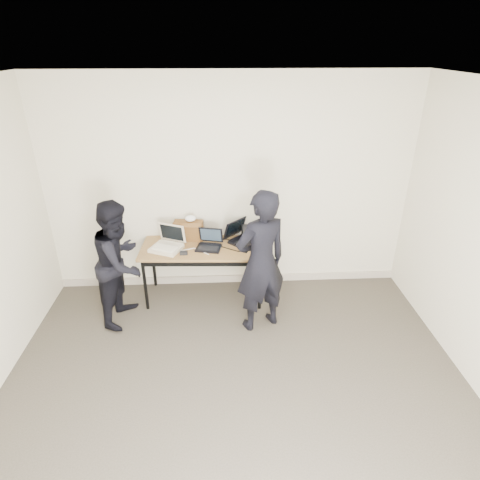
{
  "coord_description": "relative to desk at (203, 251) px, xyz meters",
  "views": [
    {
      "loc": [
        -0.11,
        -2.44,
        2.97
      ],
      "look_at": [
        0.1,
        1.6,
        0.95
      ],
      "focal_mm": 30.0,
      "sensor_mm": 36.0,
      "label": 1
    }
  ],
  "objects": [
    {
      "name": "desk",
      "position": [
        0.0,
        0.0,
        0.0
      ],
      "size": [
        1.53,
        0.72,
        0.72
      ],
      "rotation": [
        0.0,
        0.0,
        -0.05
      ],
      "color": "brown",
      "rests_on": "ground"
    },
    {
      "name": "baseboard",
      "position": [
        0.34,
        0.34,
        -0.61
      ],
      "size": [
        4.5,
        0.03,
        0.1
      ],
      "primitive_type": "cube",
      "color": "#B3A694",
      "rests_on": "ground"
    },
    {
      "name": "cables",
      "position": [
        0.04,
        -0.01,
        0.06
      ],
      "size": [
        1.15,
        0.41,
        0.01
      ],
      "rotation": [
        0.0,
        0.0,
        -0.13
      ],
      "color": "black",
      "rests_on": "desk"
    },
    {
      "name": "laptop_beige",
      "position": [
        -0.42,
        -0.01,
        0.11
      ],
      "size": [
        0.45,
        0.44,
        0.28
      ],
      "rotation": [
        0.0,
        0.0,
        -0.41
      ],
      "color": "beige",
      "rests_on": "desk"
    },
    {
      "name": "laptop_right",
      "position": [
        0.47,
        0.16,
        0.12
      ],
      "size": [
        0.48,
        0.48,
        0.26
      ],
      "rotation": [
        0.0,
        0.0,
        0.78
      ],
      "color": "black",
      "rests_on": "desk"
    },
    {
      "name": "tissue",
      "position": [
        -0.15,
        0.23,
        0.34
      ],
      "size": [
        0.14,
        0.11,
        0.08
      ],
      "primitive_type": "ellipsoid",
      "rotation": [
        0.0,
        0.0,
        0.07
      ],
      "color": "white",
      "rests_on": "leather_satchel"
    },
    {
      "name": "leather_satchel",
      "position": [
        -0.18,
        0.23,
        0.19
      ],
      "size": [
        0.38,
        0.21,
        0.25
      ],
      "rotation": [
        0.0,
        0.0,
        -0.1
      ],
      "color": "brown",
      "rests_on": "desk"
    },
    {
      "name": "person_observer",
      "position": [
        -0.92,
        -0.35,
        0.08
      ],
      "size": [
        0.7,
        0.82,
        1.47
      ],
      "primitive_type": "imported",
      "rotation": [
        0.0,
        0.0,
        1.36
      ],
      "color": "black",
      "rests_on": "ground"
    },
    {
      "name": "room",
      "position": [
        0.34,
        -1.89,
        0.69
      ],
      "size": [
        4.6,
        4.6,
        2.8
      ],
      "color": "#423B32",
      "rests_on": "ground"
    },
    {
      "name": "person_typist",
      "position": [
        0.65,
        -0.59,
        0.17
      ],
      "size": [
        0.71,
        0.61,
        1.65
      ],
      "primitive_type": "imported",
      "rotation": [
        0.0,
        0.0,
        3.57
      ],
      "color": "black",
      "rests_on": "ground"
    },
    {
      "name": "laptop_center",
      "position": [
        0.08,
        0.0,
        0.11
      ],
      "size": [
        0.35,
        0.34,
        0.23
      ],
      "rotation": [
        0.0,
        0.0,
        -0.22
      ],
      "color": "black",
      "rests_on": "desk"
    },
    {
      "name": "power_brick",
      "position": [
        -0.22,
        -0.17,
        0.08
      ],
      "size": [
        0.09,
        0.06,
        0.03
      ],
      "primitive_type": "cube",
      "rotation": [
        0.0,
        0.0,
        0.03
      ],
      "color": "black",
      "rests_on": "desk"
    },
    {
      "name": "equipment_box",
      "position": [
        0.63,
        0.19,
        0.14
      ],
      "size": [
        0.29,
        0.25,
        0.16
      ],
      "primitive_type": "cube",
      "rotation": [
        0.0,
        0.0,
        0.07
      ],
      "color": "black",
      "rests_on": "desk"
    }
  ]
}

